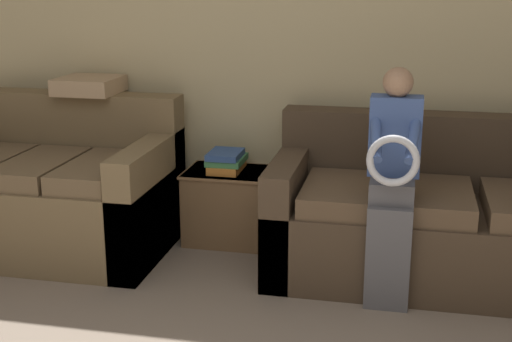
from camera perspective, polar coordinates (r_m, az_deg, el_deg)
name	(u,v)px	position (r m, az deg, el deg)	size (l,w,h in m)	color
wall_back	(293,34)	(4.43, 2.96, 10.87)	(7.04, 0.06, 2.55)	#C6B789
couch_main	(474,223)	(4.09, 17.06, -4.03)	(2.22, 0.88, 0.86)	#473828
couch_side	(54,194)	(4.52, -15.87, -1.77)	(1.42, 0.93, 0.91)	brown
child_left_seated	(393,177)	(3.62, 10.88, -0.44)	(0.26, 0.36, 1.19)	#56565B
side_shelf	(227,204)	(4.47, -2.33, -2.69)	(0.51, 0.41, 0.46)	brown
book_stack	(226,161)	(4.40, -2.39, 0.81)	(0.21, 0.29, 0.12)	orange
throw_pillow	(89,85)	(4.61, -13.20, 6.70)	(0.37, 0.37, 0.10)	tan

